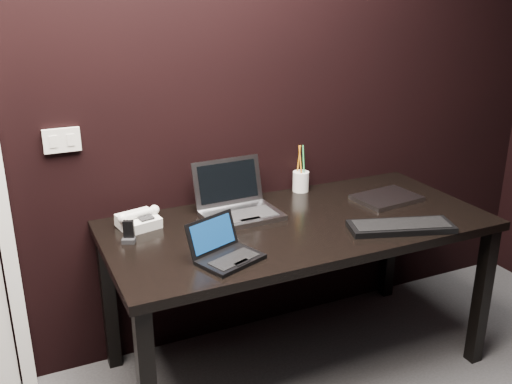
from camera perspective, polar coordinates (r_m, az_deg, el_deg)
name	(u,v)px	position (r m, az deg, el deg)	size (l,w,h in m)	color
wall_back	(200,86)	(2.62, -5.59, 10.49)	(4.00, 4.00, 0.00)	black
wall_switch	(62,140)	(2.51, -18.85, 4.92)	(0.15, 0.02, 0.10)	silver
desk	(298,237)	(2.57, 4.24, -4.55)	(1.70, 0.80, 0.74)	black
netbook	(225,252)	(2.18, -3.09, -6.00)	(0.29, 0.28, 0.15)	black
silver_laptop	(238,206)	(2.59, -1.81, -1.38)	(0.35, 0.32, 0.23)	#A3A2A7
ext_keyboard	(401,227)	(2.52, 14.29, -3.36)	(0.47, 0.28, 0.03)	black
closed_laptop	(387,198)	(2.85, 12.94, -0.58)	(0.32, 0.25, 0.02)	#949499
desk_phone	(139,220)	(2.51, -11.66, -2.77)	(0.20, 0.18, 0.10)	silver
mobile_phone	(129,234)	(2.38, -12.61, -4.13)	(0.06, 0.06, 0.09)	black
pen_cup	(301,180)	(2.90, 4.50, 1.16)	(0.11, 0.11, 0.24)	silver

